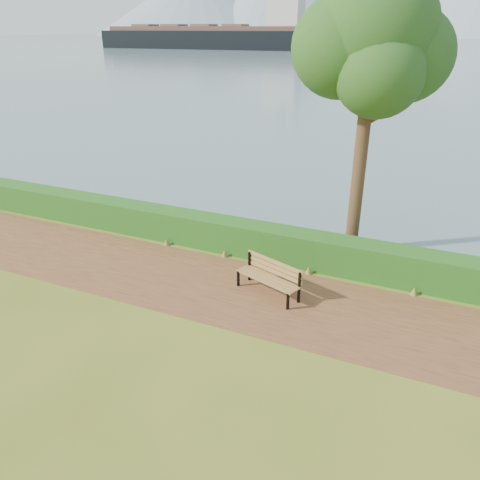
% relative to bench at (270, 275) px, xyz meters
% --- Properties ---
extents(ground, '(140.00, 140.00, 0.00)m').
position_rel_bench_xyz_m(ground, '(-0.95, -0.61, -0.53)').
color(ground, '#52601B').
rests_on(ground, ground).
extents(path, '(40.00, 3.40, 0.01)m').
position_rel_bench_xyz_m(path, '(-0.95, -0.31, -0.53)').
color(path, '#582E1E').
rests_on(path, ground).
extents(hedge, '(32.00, 0.85, 1.00)m').
position_rel_bench_xyz_m(hedge, '(-0.95, 1.99, -0.03)').
color(hedge, '#1C4F16').
rests_on(hedge, ground).
extents(water, '(700.00, 510.00, 0.00)m').
position_rel_bench_xyz_m(water, '(-0.95, 259.39, -0.53)').
color(water, '#486573').
rests_on(water, ground).
extents(bench, '(1.91, 1.11, 0.92)m').
position_rel_bench_xyz_m(bench, '(0.00, 0.00, 0.00)').
color(bench, black).
rests_on(bench, ground).
extents(tree, '(4.23, 3.47, 8.35)m').
position_rel_bench_xyz_m(tree, '(1.43, 3.46, 5.68)').
color(tree, '#3B2718').
rests_on(tree, ground).
extents(cargo_ship, '(75.99, 15.81, 22.91)m').
position_rel_bench_xyz_m(cargo_ship, '(-68.18, 134.89, 2.88)').
color(cargo_ship, black).
rests_on(cargo_ship, ground).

